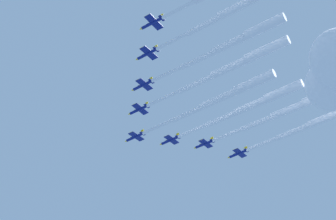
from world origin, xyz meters
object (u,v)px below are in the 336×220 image
object	(u,v)px
jet_port_mid	(232,43)
jet_starboard_mid	(291,109)
jet_starboard_outer	(326,117)
jet_port_outer	(238,6)
jet_port_inner	(233,66)
jet_lead	(222,97)
jet_starboard_inner	(253,105)

from	to	relation	value
jet_port_mid	jet_starboard_mid	bearing A→B (deg)	-174.25
jet_starboard_mid	jet_starboard_outer	bearing A→B (deg)	143.09
jet_port_outer	jet_starboard_outer	xyz separation A→B (m)	(-67.78, -6.71, -2.15)
jet_port_inner	jet_port_mid	world-z (taller)	jet_port_inner
jet_port_inner	jet_starboard_outer	distance (m)	48.39
jet_lead	jet_starboard_outer	size ratio (longest dim) A/B	1.04
jet_port_mid	jet_starboard_outer	xyz separation A→B (m)	(-57.13, 4.29, -0.89)
jet_starboard_outer	jet_starboard_inner	bearing A→B (deg)	-36.25
jet_port_mid	jet_port_outer	world-z (taller)	jet_port_outer
jet_lead	jet_starboard_mid	size ratio (longest dim) A/B	1.04
jet_lead	jet_starboard_mid	world-z (taller)	jet_starboard_mid
jet_port_inner	jet_starboard_mid	distance (m)	35.25
jet_port_inner	jet_starboard_mid	world-z (taller)	jet_starboard_mid
jet_starboard_inner	jet_starboard_outer	xyz separation A→B (m)	(-24.85, 18.22, -1.42)
jet_port_mid	jet_starboard_mid	world-z (taller)	jet_starboard_mid
jet_lead	jet_port_inner	world-z (taller)	jet_port_inner
jet_port_inner	jet_starboard_outer	xyz separation A→B (m)	(-46.91, 11.72, -1.99)
jet_port_inner	jet_port_outer	distance (m)	27.84
jet_starboard_inner	jet_port_outer	distance (m)	49.65
jet_starboard_inner	jet_port_mid	xyz separation A→B (m)	(32.27, 13.93, -0.53)
jet_port_mid	jet_starboard_outer	bearing A→B (deg)	175.71
jet_port_inner	jet_starboard_inner	size ratio (longest dim) A/B	1.08
jet_lead	jet_starboard_outer	xyz separation A→B (m)	(-37.64, 24.09, -0.20)
jet_lead	jet_starboard_inner	bearing A→B (deg)	155.35
jet_port_mid	jet_starboard_mid	xyz separation A→B (m)	(-45.35, -4.56, 1.44)
jet_starboard_inner	jet_starboard_mid	xyz separation A→B (m)	(-13.07, 9.37, 0.91)
jet_port_inner	jet_starboard_inner	xyz separation A→B (m)	(-22.06, -6.50, -0.58)
jet_port_inner	jet_port_mid	bearing A→B (deg)	36.03
jet_port_inner	jet_port_mid	size ratio (longest dim) A/B	1.10
jet_port_mid	jet_port_outer	distance (m)	15.36
jet_port_outer	jet_starboard_mid	bearing A→B (deg)	-164.47
jet_starboard_mid	jet_port_outer	xyz separation A→B (m)	(56.00, 15.56, -0.18)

